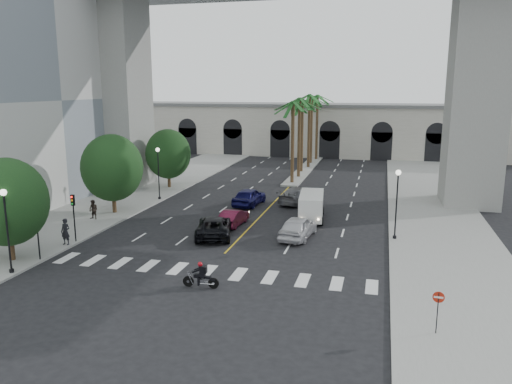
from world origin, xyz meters
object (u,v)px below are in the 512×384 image
at_px(motorcycle_rider, 202,276).
at_px(pedestrian_a, 65,232).
at_px(lamp_post_right, 397,198).
at_px(lamp_post_left_far, 158,169).
at_px(car_b, 233,217).
at_px(traffic_signal_near, 37,225).
at_px(car_d, 299,195).
at_px(do_not_enter_sign, 438,304).
at_px(cargo_van, 311,205).
at_px(pedestrian_b, 93,210).
at_px(car_c, 214,226).
at_px(lamp_post_left_near, 7,224).
at_px(car_e, 249,197).
at_px(car_a, 298,227).
at_px(traffic_signal_far, 74,210).

relative_size(motorcycle_rider, pedestrian_a, 1.12).
height_order(lamp_post_right, motorcycle_rider, lamp_post_right).
xyz_separation_m(lamp_post_left_far, car_b, (9.90, -6.99, -2.54)).
relative_size(traffic_signal_near, car_d, 0.66).
relative_size(lamp_post_left_far, do_not_enter_sign, 2.45).
xyz_separation_m(cargo_van, pedestrian_b, (-17.97, -5.06, -0.27)).
xyz_separation_m(car_c, cargo_van, (6.51, 6.73, 0.48)).
bearing_deg(traffic_signal_near, car_b, 49.59).
bearing_deg(pedestrian_b, car_b, 16.68).
distance_m(car_d, pedestrian_a, 22.40).
bearing_deg(do_not_enter_sign, car_b, 138.68).
distance_m(lamp_post_left_near, lamp_post_left_far, 21.00).
relative_size(lamp_post_right, cargo_van, 0.98).
height_order(car_c, car_e, car_e).
distance_m(lamp_post_left_near, cargo_van, 23.69).
height_order(lamp_post_left_near, lamp_post_right, same).
bearing_deg(do_not_enter_sign, lamp_post_left_far, 143.04).
height_order(lamp_post_left_near, car_b, lamp_post_left_near).
distance_m(car_a, do_not_enter_sign, 16.11).
bearing_deg(traffic_signal_far, lamp_post_left_near, -90.88).
xyz_separation_m(lamp_post_left_far, pedestrian_b, (-2.08, -8.61, -2.23)).
relative_size(traffic_signal_near, pedestrian_b, 2.18).
relative_size(lamp_post_left_near, lamp_post_left_far, 1.00).
relative_size(car_c, pedestrian_a, 2.92).
relative_size(traffic_signal_near, cargo_van, 0.67).
xyz_separation_m(traffic_signal_far, pedestrian_b, (-2.18, 5.89, -1.52)).
bearing_deg(pedestrian_a, car_d, 53.14).
height_order(car_e, pedestrian_b, pedestrian_b).
xyz_separation_m(car_a, car_c, (-6.29, -1.11, -0.07)).
xyz_separation_m(traffic_signal_far, cargo_van, (15.79, 10.95, -1.26)).
xyz_separation_m(car_b, pedestrian_b, (-11.98, -1.62, 0.31)).
bearing_deg(car_c, traffic_signal_near, 26.87).
bearing_deg(do_not_enter_sign, traffic_signal_near, 176.18).
bearing_deg(lamp_post_left_near, car_e, 66.22).
bearing_deg(pedestrian_b, motorcycle_rider, -30.07).
bearing_deg(traffic_signal_near, pedestrian_b, 102.41).
bearing_deg(traffic_signal_near, pedestrian_a, 93.63).
xyz_separation_m(lamp_post_left_far, traffic_signal_near, (0.10, -18.50, -0.71)).
relative_size(lamp_post_left_near, motorcycle_rider, 2.50).
bearing_deg(car_a, pedestrian_a, 28.31).
relative_size(lamp_post_left_far, traffic_signal_far, 1.47).
xyz_separation_m(lamp_post_left_near, car_d, (13.82, 23.20, -2.42)).
relative_size(traffic_signal_far, car_b, 0.89).
height_order(traffic_signal_far, motorcycle_rider, traffic_signal_far).
height_order(car_a, do_not_enter_sign, do_not_enter_sign).
xyz_separation_m(motorcycle_rider, pedestrian_a, (-12.07, 4.65, 0.41)).
bearing_deg(lamp_post_left_far, car_e, 1.12).
distance_m(motorcycle_rider, pedestrian_a, 12.94).
bearing_deg(lamp_post_left_near, car_c, 48.81).
bearing_deg(car_d, pedestrian_a, 69.47).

